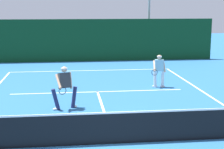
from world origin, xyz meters
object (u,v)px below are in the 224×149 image
at_px(player_near, 65,86).
at_px(light_pole, 149,2).
at_px(tennis_ball, 70,86).
at_px(player_far, 159,70).

bearing_deg(player_near, light_pole, -135.13).
bearing_deg(tennis_ball, player_far, -8.05).
bearing_deg(player_far, player_near, 43.11).
bearing_deg(light_pole, tennis_ball, -122.10).
distance_m(player_far, light_pole, 11.00).
bearing_deg(player_near, player_far, -164.84).
distance_m(tennis_ball, light_pole, 12.21).
height_order(player_far, tennis_ball, player_far).
height_order(player_near, player_far, player_near).
relative_size(player_near, tennis_ball, 25.35).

